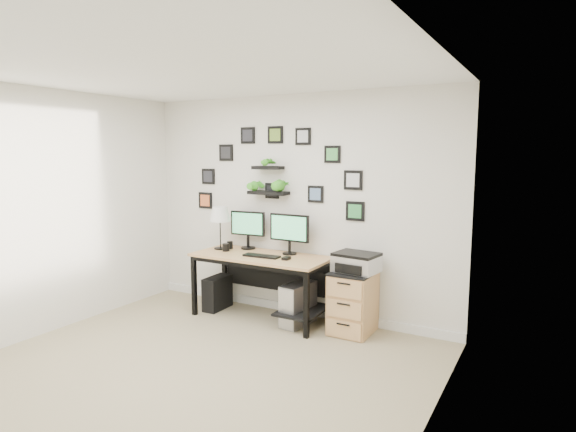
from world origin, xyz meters
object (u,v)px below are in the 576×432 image
Objects in this scene: monitor_left at (248,227)px; mug at (226,247)px; monitor_right at (289,231)px; file_cabinet at (353,302)px; desk at (265,265)px; printer at (356,262)px; table_lamp at (220,215)px; pc_tower_grey at (298,304)px; pc_tower_black at (217,293)px.

mug is at bearing -121.05° from monitor_left.
monitor_right is 0.76× the size of file_cabinet.
monitor_left is 0.37m from mug.
monitor_left is at bearing 174.43° from file_cabinet.
mug is at bearing -176.11° from file_cabinet.
printer reaches higher than desk.
monitor_right is at bearing 35.56° from desk.
monitor_left is at bearing 30.42° from table_lamp.
table_lamp is (-0.29, -0.17, 0.15)m from monitor_left.
pc_tower_grey is at bearing -172.19° from file_cabinet.
desk is 17.16× the size of mug.
table_lamp is at bearing -178.88° from printer.
table_lamp is at bearing -149.58° from monitor_left.
mug is at bearing -29.18° from table_lamp.
file_cabinet is (1.73, 0.03, -0.83)m from table_lamp.
table_lamp is 0.41m from mug.
pc_tower_grey is at bearing -2.86° from table_lamp.
pc_tower_black is 1.14m from pc_tower_grey.
mug reaches higher than pc_tower_black.
pc_tower_black is 1.77m from file_cabinet.
mug is 0.23× the size of pc_tower_black.
monitor_left is 0.69× the size of file_cabinet.
monitor_left reaches higher than file_cabinet.
mug is 1.12m from pc_tower_grey.
monitor_right is at bearing 8.70° from table_lamp.
pc_tower_grey is at bearing -1.66° from pc_tower_black.
pc_tower_grey is (0.45, -0.03, -0.39)m from desk.
pc_tower_black is 0.61× the size of file_cabinet.
table_lamp reaches higher than file_cabinet.
monitor_right reaches higher than desk.
pc_tower_black is 0.84× the size of printer.
table_lamp reaches higher than monitor_right.
pc_tower_black is (-0.92, -0.19, -0.83)m from monitor_right.
table_lamp reaches higher than pc_tower_grey.
table_lamp is 1.05× the size of pc_tower_grey.
pc_tower_grey is at bearing -41.26° from monitor_right.
pc_tower_black is at bearing 170.24° from mug.
desk is 1.11m from file_cabinet.
file_cabinet is at bearing -7.22° from monitor_right.
pc_tower_grey reaches higher than pc_tower_black.
monitor_left is 0.96× the size of printer.
desk is 3.22× the size of pc_tower_grey.
file_cabinet is (0.62, 0.09, 0.10)m from pc_tower_grey.
printer is (1.47, -0.14, -0.25)m from monitor_left.
printer is (1.62, 0.11, -0.02)m from mug.
file_cabinet reaches higher than pc_tower_grey.
printer is (0.65, 0.09, 0.54)m from pc_tower_grey.
table_lamp reaches higher than monitor_left.
mug is 0.62m from pc_tower_black.
mug is 0.19× the size of pc_tower_grey.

